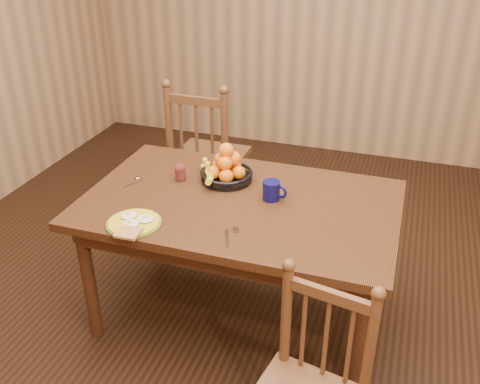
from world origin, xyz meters
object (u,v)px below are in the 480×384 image
(breakfast_plate, at_px, (134,223))
(chair_far, at_px, (207,156))
(fruit_bowl, at_px, (225,170))
(coffee_mug, at_px, (272,190))
(dining_table, at_px, (240,215))

(breakfast_plate, bearing_deg, chair_far, 96.48)
(chair_far, height_order, fruit_bowl, chair_far)
(chair_far, xyz_separation_m, breakfast_plate, (0.15, -1.30, 0.24))
(coffee_mug, bearing_deg, fruit_bowl, 156.97)
(dining_table, xyz_separation_m, breakfast_plate, (-0.40, -0.39, 0.10))
(dining_table, relative_size, fruit_bowl, 4.94)
(dining_table, relative_size, breakfast_plate, 5.53)
(dining_table, bearing_deg, coffee_mug, 23.61)
(chair_far, distance_m, breakfast_plate, 1.34)
(dining_table, relative_size, chair_far, 1.49)
(breakfast_plate, bearing_deg, dining_table, 43.75)
(coffee_mug, bearing_deg, chair_far, 129.45)
(coffee_mug, bearing_deg, dining_table, -156.39)
(chair_far, height_order, coffee_mug, chair_far)
(breakfast_plate, distance_m, coffee_mug, 0.72)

